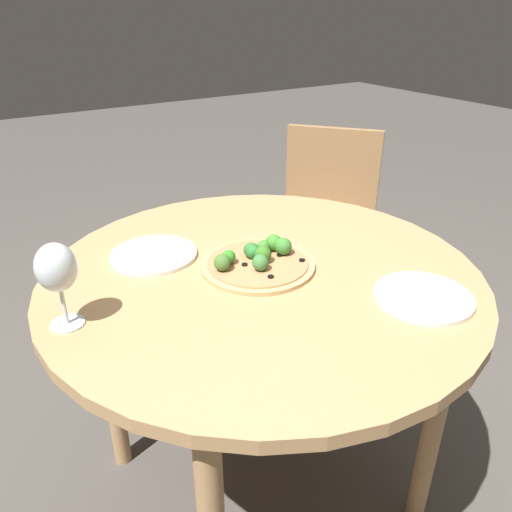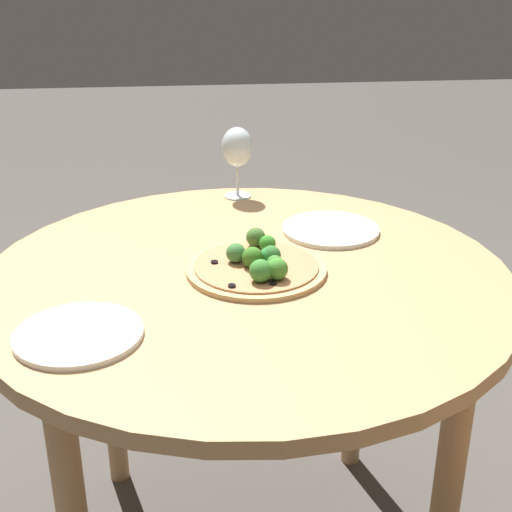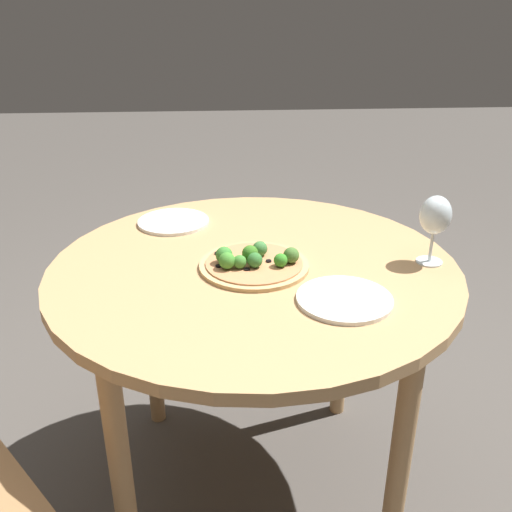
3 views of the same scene
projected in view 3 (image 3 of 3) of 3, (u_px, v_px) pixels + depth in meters
ground_plane at (254, 483)px, 1.73m from camera, size 12.00×12.00×0.00m
dining_table at (254, 294)px, 1.45m from camera, size 1.02×1.02×0.74m
pizza at (255, 262)px, 1.39m from camera, size 0.27×0.27×0.06m
wine_glass at (435, 217)px, 1.37m from camera, size 0.08×0.08×0.17m
plate_near at (344, 299)px, 1.24m from camera, size 0.21×0.21×0.01m
plate_far at (173, 222)px, 1.66m from camera, size 0.21×0.21×0.01m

